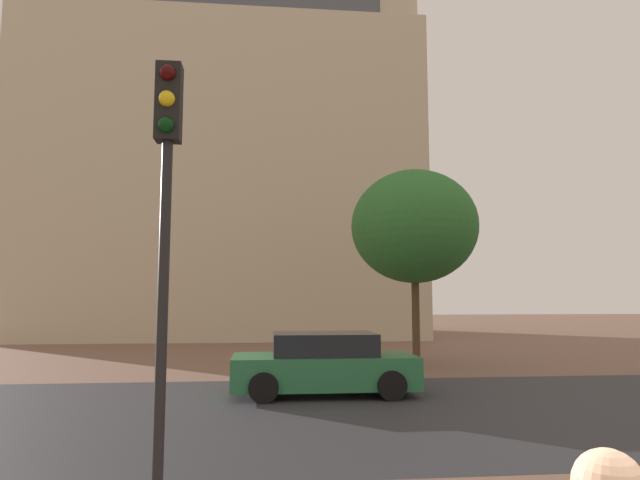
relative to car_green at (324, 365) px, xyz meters
The scene contains 6 objects.
ground_plane 1.10m from the car_green, 88.11° to the right, with size 120.00×120.00×0.00m, color brown.
street_asphalt_strip 1.92m from the car_green, 89.09° to the right, with size 120.00×8.18×0.00m, color #2D2D33.
landmark_building 23.26m from the car_green, 100.95° to the left, with size 22.21×12.08×32.40m.
car_green is the anchor object (origin of this frame).
traffic_light_pole 7.51m from the car_green, 110.71° to the right, with size 0.28×0.34×4.85m.
tree_curb_far 6.93m from the car_green, 52.89° to the left, with size 4.12×4.12×6.39m.
Camera 1 is at (-1.40, -1.77, 2.20)m, focal length 30.47 mm.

